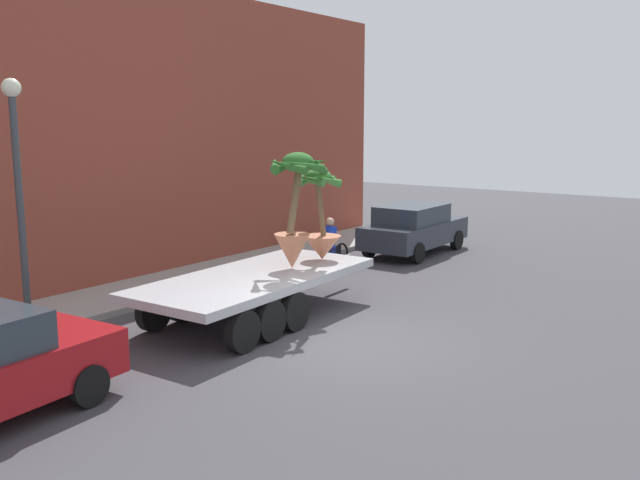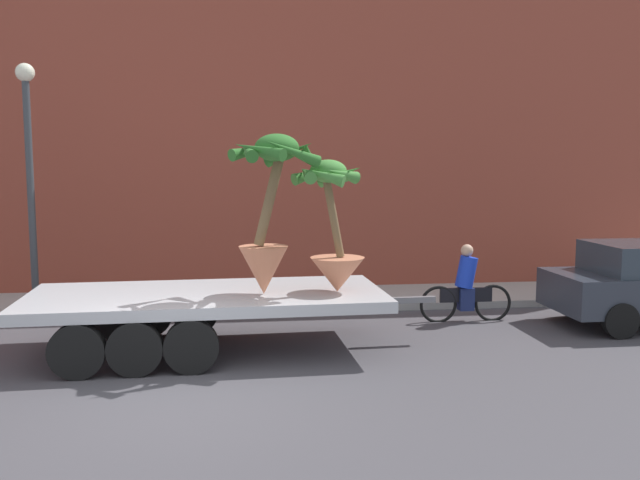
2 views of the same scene
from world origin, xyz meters
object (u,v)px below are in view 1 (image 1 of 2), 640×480
at_px(parked_car, 414,228).
at_px(street_lamp, 18,172).
at_px(potted_palm_rear, 320,219).
at_px(potted_palm_middle, 295,209).
at_px(cyclist, 330,247).
at_px(flatbed_trailer, 249,286).

bearing_deg(parked_car, street_lamp, 170.06).
xyz_separation_m(potted_palm_rear, potted_palm_middle, (-1.04, -0.06, 0.35)).
height_order(potted_palm_middle, street_lamp, street_lamp).
height_order(cyclist, parked_car, parked_car).
bearing_deg(parked_car, flatbed_trailer, -174.90).
bearing_deg(potted_palm_middle, parked_car, 7.93).
bearing_deg(potted_palm_rear, flatbed_trailer, 174.93).
xyz_separation_m(flatbed_trailer, cyclist, (5.14, 1.53, -0.10)).
bearing_deg(potted_palm_middle, street_lamp, 145.21).
xyz_separation_m(potted_palm_middle, street_lamp, (-4.53, 3.14, 0.94)).
xyz_separation_m(potted_palm_rear, cyclist, (2.85, 1.73, -1.27)).
height_order(cyclist, street_lamp, street_lamp).
xyz_separation_m(cyclist, parked_car, (3.59, -0.75, 0.16)).
bearing_deg(cyclist, parked_car, -11.76).
bearing_deg(potted_palm_rear, street_lamp, 150.99).
xyz_separation_m(potted_palm_rear, street_lamp, (-5.56, 3.09, 1.29)).
distance_m(parked_car, street_lamp, 12.42).
distance_m(cyclist, parked_car, 3.67).
distance_m(cyclist, street_lamp, 8.90).
distance_m(potted_palm_rear, potted_palm_middle, 1.10).
xyz_separation_m(flatbed_trailer, street_lamp, (-3.27, 2.88, 2.46)).
xyz_separation_m(potted_palm_middle, cyclist, (3.89, 1.79, -1.62)).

